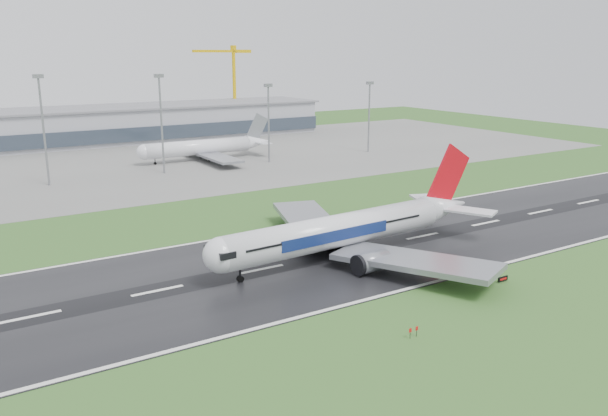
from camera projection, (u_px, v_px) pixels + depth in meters
ground at (262, 270)px, 113.40m from camera, size 520.00×520.00×0.00m
runway at (262, 269)px, 113.39m from camera, size 400.00×45.00×0.10m
apron at (96, 167)px, 216.17m from camera, size 400.00×130.00×0.08m
terminal at (60, 128)px, 263.66m from camera, size 240.00×36.00×15.00m
main_airliner at (354, 208)px, 119.08m from camera, size 68.24×65.34×19.12m
parked_airliner at (203, 139)px, 227.35m from camera, size 53.73×50.03×15.74m
tower_crane at (234, 88)px, 319.17m from camera, size 40.74×19.81×43.05m
runway_sign at (503, 279)px, 107.15m from camera, size 2.26×1.01×1.04m
floodmast_2 at (44, 133)px, 181.49m from camera, size 0.64×0.64×31.99m
floodmast_3 at (162, 126)px, 200.16m from camera, size 0.64×0.64×31.44m
floodmast_4 at (269, 125)px, 221.22m from camera, size 0.64×0.64×27.35m
floodmast_5 at (369, 119)px, 244.83m from camera, size 0.64×0.64×27.03m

